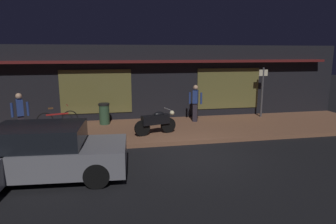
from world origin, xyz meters
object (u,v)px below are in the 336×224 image
Objects in this scene: trash_bin at (104,114)px; bicycle_parked at (58,119)px; person_photographer at (20,115)px; sign_post at (262,89)px; motorcycle at (156,122)px; parked_car_far at (45,152)px; person_bystander at (195,102)px.

bicycle_parked is at bearing -176.61° from trash_bin.
sign_post is at bearing 9.24° from person_photographer.
motorcycle is 4.65m from parked_car_far.
trash_bin is at bearing -179.17° from sign_post.
sign_post is (9.48, 0.22, 1.00)m from bicycle_parked.
person_photographer reaches higher than parked_car_far.
trash_bin is at bearing 74.41° from parked_car_far.
person_bystander reaches higher than motorcycle.
person_bystander is 7.44m from parked_car_far.
bicycle_parked is at bearing 178.94° from person_bystander.
bicycle_parked is 1.88m from person_photographer.
person_photographer is (-4.95, 0.47, 0.38)m from motorcycle.
parked_car_far is at bearing -84.48° from bicycle_parked.
bicycle_parked is (-3.93, 1.95, -0.14)m from motorcycle.
parked_car_far is at bearing -149.46° from sign_post.
trash_bin is (-1.98, 2.07, -0.03)m from motorcycle.
person_photographer is at bearing 112.84° from parked_car_far.
sign_post is at bearing 21.36° from motorcycle.
sign_post reaches higher than motorcycle.
trash_bin is (2.96, 1.60, -0.41)m from person_photographer.
person_photographer is at bearing -124.56° from bicycle_parked.
person_bystander reaches higher than trash_bin.
person_photographer is (-1.02, -1.49, 0.52)m from bicycle_parked.
person_bystander is at bearing -3.18° from trash_bin.
bicycle_parked is at bearing 95.52° from parked_car_far.
person_photographer is 10.66m from sign_post.
trash_bin is (-7.54, -0.11, -0.89)m from sign_post.
bicycle_parked is 0.38× the size of parked_car_far.
parked_car_far is (-5.53, -4.97, -0.32)m from person_bystander.
person_photographer is 0.70× the size of sign_post.
motorcycle is at bearing -46.15° from trash_bin.
motorcycle is 1.79× the size of trash_bin.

